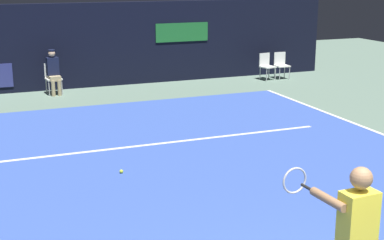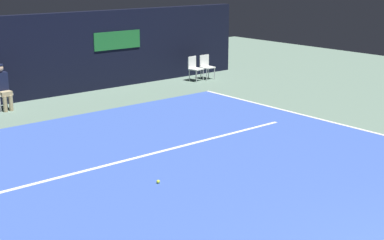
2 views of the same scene
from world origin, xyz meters
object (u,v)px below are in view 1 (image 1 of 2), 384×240
object	(u,v)px
tennis_player	(354,237)
courtside_chair_near	(281,64)
line_judge_on_chair	(53,71)
tennis_ball	(121,171)
courtside_chair_far	(267,65)

from	to	relation	value
tennis_player	courtside_chair_near	distance (m)	14.02
tennis_player	line_judge_on_chair	world-z (taller)	tennis_player
tennis_player	line_judge_on_chair	size ratio (longest dim) A/B	1.31
courtside_chair_near	tennis_ball	world-z (taller)	courtside_chair_near
line_judge_on_chair	courtside_chair_near	xyz separation A→B (m)	(7.52, -0.22, -0.18)
courtside_chair_far	tennis_ball	xyz separation A→B (m)	(-6.89, -7.15, -0.46)
tennis_player	tennis_ball	bearing A→B (deg)	100.68
courtside_chair_far	tennis_player	bearing A→B (deg)	-115.39
courtside_chair_near	tennis_ball	xyz separation A→B (m)	(-7.46, -7.15, -0.46)
courtside_chair_near	tennis_ball	bearing A→B (deg)	-136.21
courtside_chair_near	courtside_chair_far	world-z (taller)	same
tennis_ball	line_judge_on_chair	bearing A→B (deg)	90.48
line_judge_on_chair	courtside_chair_near	distance (m)	7.53
tennis_player	tennis_ball	world-z (taller)	tennis_player
line_judge_on_chair	courtside_chair_near	size ratio (longest dim) A/B	1.50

